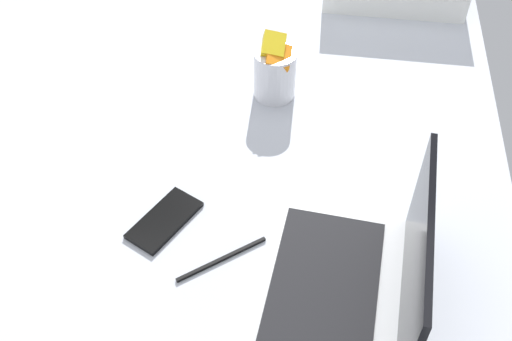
# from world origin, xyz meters

# --- Properties ---
(bed_mattress) EXTENTS (1.80, 1.40, 0.18)m
(bed_mattress) POSITION_xyz_m (0.00, 0.00, 0.09)
(bed_mattress) COLOR #B7BCC6
(bed_mattress) RESTS_ON ground
(laptop) EXTENTS (0.35, 0.26, 0.23)m
(laptop) POSITION_xyz_m (0.51, 0.41, 0.22)
(laptop) COLOR #B7BABC
(laptop) RESTS_ON bed_mattress
(snack_cup) EXTENTS (0.10, 0.09, 0.15)m
(snack_cup) POSITION_xyz_m (0.01, 0.22, 0.24)
(snack_cup) COLOR silver
(snack_cup) RESTS_ON bed_mattress
(cell_phone) EXTENTS (0.16, 0.12, 0.01)m
(cell_phone) POSITION_xyz_m (0.39, 0.07, 0.18)
(cell_phone) COLOR black
(cell_phone) RESTS_ON bed_mattress
(charger_cable) EXTENTS (0.11, 0.14, 0.01)m
(charger_cable) POSITION_xyz_m (0.46, 0.19, 0.18)
(charger_cable) COLOR black
(charger_cable) RESTS_ON bed_mattress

